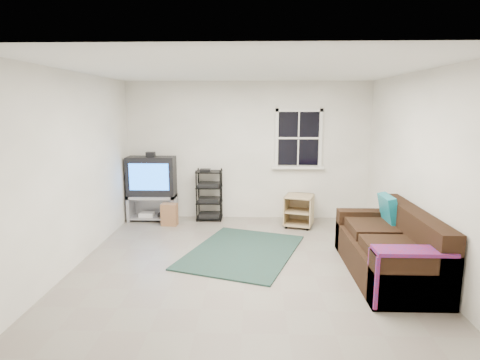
{
  "coord_description": "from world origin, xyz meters",
  "views": [
    {
      "loc": [
        0.1,
        -5.3,
        2.14
      ],
      "look_at": [
        -0.09,
        0.4,
        1.09
      ],
      "focal_mm": 30.0,
      "sensor_mm": 36.0,
      "label": 1
    }
  ],
  "objects_px": {
    "tv_unit": "(152,183)",
    "av_rack": "(209,198)",
    "sofa": "(390,250)",
    "side_table_left": "(299,210)",
    "side_table_right": "(300,206)"
  },
  "relations": [
    {
      "from": "tv_unit",
      "to": "av_rack",
      "type": "height_order",
      "value": "tv_unit"
    },
    {
      "from": "av_rack",
      "to": "sofa",
      "type": "relative_size",
      "value": 0.48
    },
    {
      "from": "side_table_left",
      "to": "sofa",
      "type": "bearing_deg",
      "value": -66.19
    },
    {
      "from": "av_rack",
      "to": "side_table_left",
      "type": "bearing_deg",
      "value": -12.01
    },
    {
      "from": "side_table_right",
      "to": "sofa",
      "type": "height_order",
      "value": "sofa"
    },
    {
      "from": "tv_unit",
      "to": "side_table_left",
      "type": "height_order",
      "value": "tv_unit"
    },
    {
      "from": "side_table_left",
      "to": "side_table_right",
      "type": "relative_size",
      "value": 1.06
    },
    {
      "from": "tv_unit",
      "to": "sofa",
      "type": "height_order",
      "value": "tv_unit"
    },
    {
      "from": "tv_unit",
      "to": "side_table_left",
      "type": "bearing_deg",
      "value": -6.38
    },
    {
      "from": "av_rack",
      "to": "side_table_right",
      "type": "xyz_separation_m",
      "value": [
        1.71,
        -0.03,
        -0.13
      ]
    },
    {
      "from": "sofa",
      "to": "side_table_left",
      "type": "bearing_deg",
      "value": 113.81
    },
    {
      "from": "tv_unit",
      "to": "side_table_right",
      "type": "height_order",
      "value": "tv_unit"
    },
    {
      "from": "av_rack",
      "to": "sofa",
      "type": "height_order",
      "value": "av_rack"
    },
    {
      "from": "tv_unit",
      "to": "sofa",
      "type": "bearing_deg",
      "value": -33.18
    },
    {
      "from": "side_table_left",
      "to": "side_table_right",
      "type": "distance_m",
      "value": 0.33
    }
  ]
}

